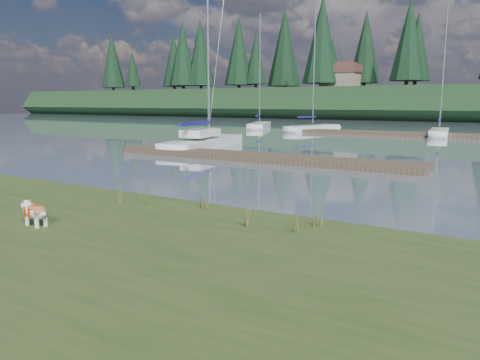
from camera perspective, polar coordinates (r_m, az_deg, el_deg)
The scene contains 21 objects.
ground at distance 41.37m, azimuth 21.77°, elevation 4.94°, with size 200.00×200.00×0.00m, color gray.
bank at distance 9.08m, azimuth -24.96°, elevation -8.26°, with size 60.00×9.00×0.35m, color #36491F.
bulldog at distance 10.23m, azimuth -23.72°, elevation -3.49°, with size 0.80×0.38×0.48m.
sailboat_main at distance 29.83m, azimuth -3.84°, elevation 4.89°, with size 3.95×9.95×13.95m.
dock_near at distance 22.82m, azimuth 1.93°, elevation 2.81°, with size 16.00×2.00×0.30m, color #4C3D2C.
dock_far at distance 41.06m, azimuth 24.54°, elevation 4.94°, with size 26.00×2.20×0.30m, color #4C3D2C.
sailboat_bg_0 at distance 51.74m, azimuth 2.49°, elevation 6.74°, with size 4.68×8.38×12.10m.
sailboat_bg_1 at distance 46.59m, azimuth 9.35°, elevation 6.32°, with size 3.38×7.98×11.71m.
sailboat_bg_2 at distance 42.96m, azimuth 23.13°, elevation 5.44°, with size 2.24×7.06×10.55m.
weed_0 at distance 11.54m, azimuth -11.66°, elevation -1.52°, with size 0.17×0.14×0.69m.
weed_1 at distance 10.89m, azimuth -4.48°, elevation -2.41°, with size 0.17×0.14×0.51m.
weed_2 at distance 8.98m, azimuth 6.53°, elevation -4.84°, with size 0.17×0.14×0.58m.
weed_3 at distance 11.90m, azimuth -14.42°, elevation -1.56°, with size 0.17×0.14×0.55m.
weed_4 at distance 9.31m, azimuth 0.79°, elevation -4.47°, with size 0.17×0.14×0.50m.
weed_5 at distance 9.43m, azimuth 9.33°, elevation -4.19°, with size 0.17×0.14×0.58m.
mud_lip at distance 11.96m, azimuth -7.02°, elevation -3.80°, with size 60.00×0.50×0.14m, color #33281C.
conifer_0 at distance 100.05m, azimuth -6.98°, elevation 15.07°, with size 5.72×5.72×14.15m.
conifer_1 at distance 94.74m, azimuth 1.94°, elevation 14.62°, with size 4.40×4.40×11.30m.
conifer_2 at distance 85.69m, azimuth 9.98°, elevation 16.56°, with size 6.60×6.60×16.05m.
conifer_3 at distance 84.89m, azimuth 20.76°, elevation 14.94°, with size 4.84×4.84×12.25m.
house_0 at distance 85.92m, azimuth 12.27°, elevation 12.29°, with size 6.30×5.30×4.65m.
Camera 1 is at (7.36, -10.62, 2.80)m, focal length 35.00 mm.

